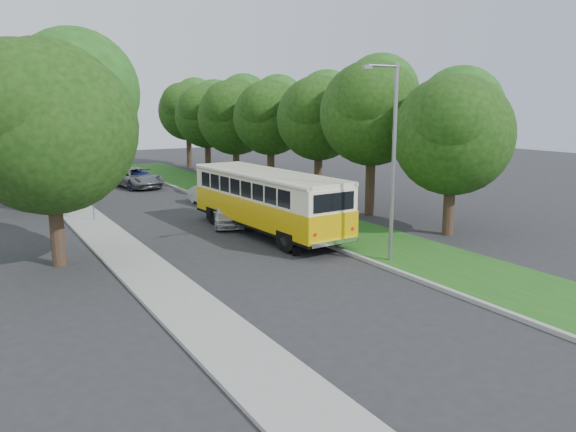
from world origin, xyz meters
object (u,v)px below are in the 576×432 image
vintage_bus (267,203)px  car_white (208,196)px  car_grey (137,178)px  car_blue (140,179)px  lamppost_near (392,157)px  car_silver (227,213)px  lamppost_far (72,143)px

vintage_bus → car_white: 9.25m
car_grey → car_blue: bearing=-27.1°
lamppost_near → car_silver: size_ratio=2.06×
car_silver → vintage_bus: bearing=-53.6°
car_white → lamppost_near: bearing=-88.5°
vintage_bus → car_silver: size_ratio=2.79×
car_grey → car_silver: bearing=-97.8°
car_silver → lamppost_far: bearing=145.1°
car_white → vintage_bus: bearing=-96.3°
lamppost_near → car_white: lamppost_near is taller
car_white → car_blue: bearing=96.3°
lamppost_far → vintage_bus: 13.61m
lamppost_near → car_white: bearing=94.2°
car_white → car_grey: car_grey is taller
lamppost_far → car_silver: (6.21, -8.48, -3.45)m
car_blue → lamppost_far: bearing=-108.4°
lamppost_far → car_silver: size_ratio=1.93×
car_silver → car_grey: size_ratio=0.70×
vintage_bus → car_white: bearing=82.6°
lamppost_near → vintage_bus: 7.89m
car_silver → car_grey: bearing=110.0°
lamppost_far → car_blue: bearing=52.0°
lamppost_near → vintage_bus: lamppost_near is taller
lamppost_near → lamppost_far: lamppost_near is taller
vintage_bus → car_white: vintage_bus is taller
lamppost_far → car_white: bearing=-15.6°
lamppost_near → car_silver: 11.02m
lamppost_near → car_blue: bearing=96.1°
lamppost_far → vintage_bus: lamppost_far is taller
car_silver → car_blue: bearing=109.2°
car_silver → car_white: 6.50m
vintage_bus → lamppost_near: bearing=-79.8°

